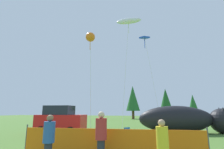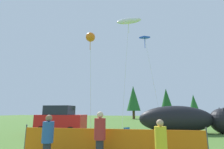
# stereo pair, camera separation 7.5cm
# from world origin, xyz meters

# --- Properties ---
(ground_plane) EXTENTS (120.00, 120.00, 0.00)m
(ground_plane) POSITION_xyz_m (0.00, 0.00, 0.00)
(ground_plane) COLOR #4C752D
(parked_car) EXTENTS (4.10, 2.36, 2.30)m
(parked_car) POSITION_xyz_m (-4.64, 2.53, 1.12)
(parked_car) COLOR red
(parked_car) RESTS_ON ground
(folding_chair) EXTENTS (0.67, 0.67, 0.84)m
(folding_chair) POSITION_xyz_m (1.44, 0.24, 0.49)
(folding_chair) COLOR #1959A5
(folding_chair) RESTS_ON ground
(inflatable_cat) EXTENTS (8.10, 3.08, 2.30)m
(inflatable_cat) POSITION_xyz_m (5.46, 5.66, 1.06)
(inflatable_cat) COLOR black
(inflatable_cat) RESTS_ON ground
(safety_fence) EXTENTS (6.99, 0.62, 1.30)m
(safety_fence) POSITION_xyz_m (1.47, -4.31, 0.59)
(safety_fence) COLOR orange
(safety_fence) RESTS_ON ground
(spectator_in_green_shirt) EXTENTS (0.38, 0.38, 1.73)m
(spectator_in_green_shirt) POSITION_xyz_m (-0.26, -5.63, 0.94)
(spectator_in_green_shirt) COLOR #2D2D38
(spectator_in_green_shirt) RESTS_ON ground
(spectator_in_black_shirt) EXTENTS (0.35, 0.35, 1.61)m
(spectator_in_black_shirt) POSITION_xyz_m (3.39, -5.45, 0.88)
(spectator_in_black_shirt) COLOR #2D2D38
(spectator_in_black_shirt) RESTS_ON ground
(spectator_in_red_shirt) EXTENTS (0.40, 0.40, 1.84)m
(spectator_in_red_shirt) POSITION_xyz_m (1.33, -4.92, 1.00)
(spectator_in_red_shirt) COLOR #2D2D38
(spectator_in_red_shirt) RESTS_ON ground
(kite_orange_flower) EXTENTS (0.97, 1.06, 9.37)m
(kite_orange_flower) POSITION_xyz_m (-2.70, 3.84, 8.88)
(kite_orange_flower) COLOR silver
(kite_orange_flower) RESTS_ON ground
(kite_blue_box) EXTENTS (2.10, 2.16, 10.45)m
(kite_blue_box) POSITION_xyz_m (2.25, 8.31, 10.00)
(kite_blue_box) COLOR silver
(kite_blue_box) RESTS_ON ground
(kite_white_ghost) EXTENTS (2.85, 3.63, 11.41)m
(kite_white_ghost) POSITION_xyz_m (0.87, 5.13, 10.79)
(kite_white_ghost) COLOR silver
(kite_white_ghost) RESTS_ON ground
(horizon_tree_east) EXTENTS (3.31, 3.31, 7.91)m
(horizon_tree_east) POSITION_xyz_m (-2.45, 31.63, 4.85)
(horizon_tree_east) COLOR brown
(horizon_tree_east) RESTS_ON ground
(horizon_tree_west) EXTENTS (3.31, 3.31, 7.90)m
(horizon_tree_west) POSITION_xyz_m (5.54, 39.07, 4.85)
(horizon_tree_west) COLOR brown
(horizon_tree_west) RESTS_ON ground
(horizon_tree_mid) EXTENTS (2.52, 2.52, 6.00)m
(horizon_tree_mid) POSITION_xyz_m (12.09, 37.78, 3.69)
(horizon_tree_mid) COLOR brown
(horizon_tree_mid) RESTS_ON ground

